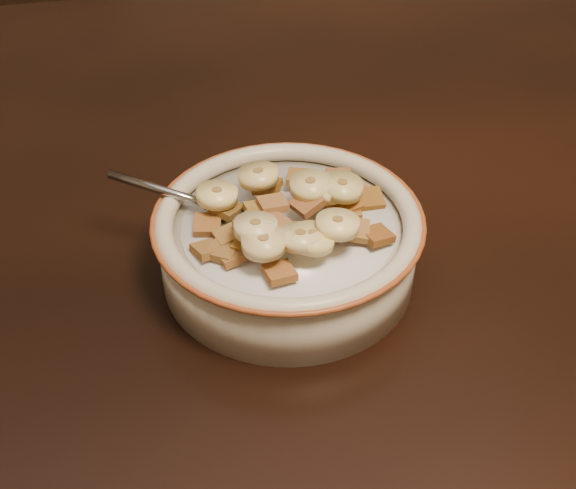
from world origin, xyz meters
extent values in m
cube|color=black|center=(0.00, 0.00, 0.73)|extent=(1.42, 0.93, 0.04)
cube|color=black|center=(-0.16, 0.78, 0.45)|extent=(0.51, 0.51, 0.89)
cylinder|color=beige|center=(0.17, -0.12, 0.77)|extent=(0.20, 0.20, 0.05)
cylinder|color=silver|center=(0.17, -0.12, 0.80)|extent=(0.16, 0.16, 0.00)
ellipsoid|color=gray|center=(0.15, -0.11, 0.80)|extent=(0.06, 0.05, 0.01)
cube|color=brown|center=(0.15, -0.15, 0.81)|extent=(0.02, 0.02, 0.01)
cube|color=brown|center=(0.14, -0.15, 0.81)|extent=(0.03, 0.03, 0.01)
cube|color=#996723|center=(0.21, -0.12, 0.81)|extent=(0.02, 0.02, 0.01)
cube|color=brown|center=(0.12, -0.15, 0.80)|extent=(0.03, 0.03, 0.01)
cube|color=brown|center=(0.21, -0.14, 0.81)|extent=(0.03, 0.03, 0.01)
cube|color=brown|center=(0.21, -0.09, 0.81)|extent=(0.02, 0.02, 0.01)
cube|color=brown|center=(0.16, -0.12, 0.82)|extent=(0.02, 0.02, 0.01)
cube|color=olive|center=(0.22, -0.14, 0.81)|extent=(0.03, 0.03, 0.01)
cube|color=olive|center=(0.13, -0.15, 0.80)|extent=(0.03, 0.03, 0.01)
cube|color=brown|center=(0.21, -0.14, 0.81)|extent=(0.02, 0.02, 0.01)
cube|color=#915A32|center=(0.22, -0.07, 0.80)|extent=(0.02, 0.02, 0.01)
cube|color=#915A33|center=(0.16, -0.14, 0.82)|extent=(0.03, 0.03, 0.01)
cube|color=olive|center=(0.13, -0.09, 0.81)|extent=(0.03, 0.03, 0.01)
cube|color=brown|center=(0.24, -0.10, 0.80)|extent=(0.02, 0.02, 0.01)
cube|color=brown|center=(0.11, -0.14, 0.80)|extent=(0.03, 0.03, 0.01)
cube|color=#995E35|center=(0.19, -0.12, 0.82)|extent=(0.03, 0.03, 0.01)
cube|color=brown|center=(0.23, -0.15, 0.81)|extent=(0.03, 0.03, 0.01)
cube|color=#976525|center=(0.22, -0.12, 0.81)|extent=(0.02, 0.02, 0.01)
cube|color=brown|center=(0.13, -0.10, 0.81)|extent=(0.03, 0.03, 0.01)
cube|color=brown|center=(0.15, -0.13, 0.82)|extent=(0.03, 0.03, 0.01)
cube|color=#995120|center=(0.24, -0.10, 0.80)|extent=(0.03, 0.03, 0.01)
cube|color=olive|center=(0.15, -0.12, 0.81)|extent=(0.02, 0.02, 0.01)
cube|color=brown|center=(0.16, -0.18, 0.80)|extent=(0.02, 0.02, 0.01)
cube|color=brown|center=(0.21, -0.08, 0.81)|extent=(0.03, 0.03, 0.01)
cube|color=brown|center=(0.22, -0.12, 0.81)|extent=(0.02, 0.02, 0.01)
cube|color=#975424|center=(0.16, -0.07, 0.81)|extent=(0.02, 0.02, 0.01)
cube|color=brown|center=(0.22, -0.12, 0.81)|extent=(0.03, 0.03, 0.01)
cube|color=brown|center=(0.11, -0.11, 0.80)|extent=(0.02, 0.02, 0.01)
cube|color=brown|center=(0.19, -0.07, 0.81)|extent=(0.03, 0.03, 0.01)
cube|color=brown|center=(0.13, -0.13, 0.81)|extent=(0.03, 0.02, 0.01)
cube|color=brown|center=(0.16, -0.08, 0.81)|extent=(0.03, 0.03, 0.01)
cylinder|color=#D8CC7A|center=(0.19, -0.11, 0.83)|extent=(0.04, 0.04, 0.01)
cylinder|color=#F8E487|center=(0.12, -0.10, 0.82)|extent=(0.04, 0.04, 0.01)
cylinder|color=tan|center=(0.15, -0.16, 0.82)|extent=(0.03, 0.03, 0.01)
cylinder|color=beige|center=(0.18, -0.16, 0.82)|extent=(0.04, 0.04, 0.02)
cylinder|color=beige|center=(0.15, -0.15, 0.82)|extent=(0.04, 0.04, 0.01)
cylinder|color=#C8BF61|center=(0.22, -0.11, 0.83)|extent=(0.03, 0.03, 0.01)
cylinder|color=#FFEC80|center=(0.18, -0.16, 0.82)|extent=(0.03, 0.03, 0.01)
cylinder|color=#F6D482|center=(0.16, -0.09, 0.82)|extent=(0.04, 0.04, 0.01)
cylinder|color=#FDDB90|center=(0.20, -0.15, 0.82)|extent=(0.04, 0.04, 0.01)
cylinder|color=#D8BA7C|center=(0.21, -0.11, 0.82)|extent=(0.04, 0.04, 0.01)
camera|label=1|loc=(0.09, -0.58, 1.18)|focal=50.00mm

